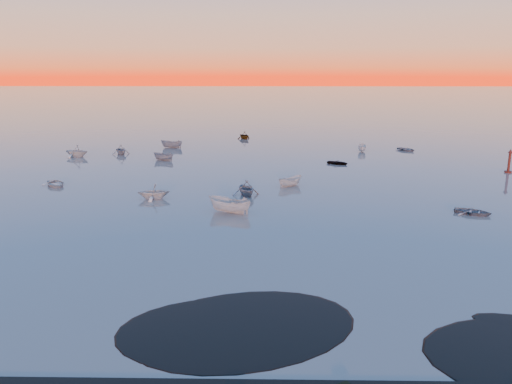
{
  "coord_description": "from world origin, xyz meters",
  "views": [
    {
      "loc": [
        3.41,
        -23.63,
        14.26
      ],
      "look_at": [
        2.52,
        28.0,
        1.45
      ],
      "focal_mm": 35.0,
      "sensor_mm": 36.0,
      "label": 1
    }
  ],
  "objects_px": {
    "boat_near_left": "(56,186)",
    "boat_near_center": "(290,186)",
    "boat_near_right": "(246,195)",
    "channel_marker": "(509,163)"
  },
  "relations": [
    {
      "from": "channel_marker",
      "to": "boat_near_right",
      "type": "bearing_deg",
      "value": -159.51
    },
    {
      "from": "boat_near_center",
      "to": "channel_marker",
      "type": "relative_size",
      "value": 1.01
    },
    {
      "from": "boat_near_left",
      "to": "channel_marker",
      "type": "xyz_separation_m",
      "value": [
        60.52,
        9.24,
        1.36
      ]
    },
    {
      "from": "boat_near_center",
      "to": "boat_near_right",
      "type": "height_order",
      "value": "boat_near_right"
    },
    {
      "from": "boat_near_right",
      "to": "boat_near_center",
      "type": "bearing_deg",
      "value": -157.99
    },
    {
      "from": "boat_near_left",
      "to": "boat_near_center",
      "type": "relative_size",
      "value": 1.1
    },
    {
      "from": "boat_near_right",
      "to": "channel_marker",
      "type": "relative_size",
      "value": 1.16
    },
    {
      "from": "boat_near_center",
      "to": "boat_near_left",
      "type": "bearing_deg",
      "value": 56.46
    },
    {
      "from": "boat_near_left",
      "to": "boat_near_right",
      "type": "xyz_separation_m",
      "value": [
        24.06,
        -4.38,
        0.0
      ]
    },
    {
      "from": "boat_near_right",
      "to": "channel_marker",
      "type": "bearing_deg",
      "value": -179.8
    }
  ]
}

